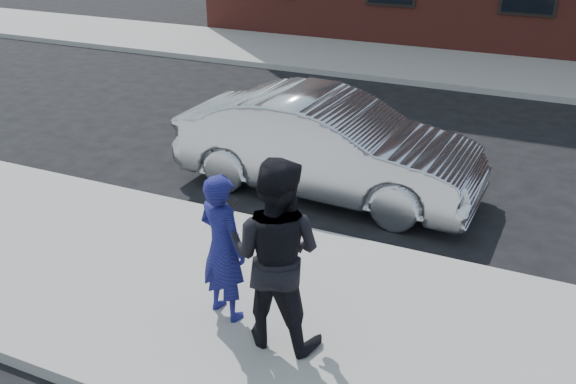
% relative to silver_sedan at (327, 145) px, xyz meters
% --- Properties ---
extents(ground, '(100.00, 100.00, 0.00)m').
position_rel_silver_sedan_xyz_m(ground, '(1.94, -3.06, -0.78)').
color(ground, black).
rests_on(ground, ground).
extents(near_sidewalk, '(50.00, 3.50, 0.15)m').
position_rel_silver_sedan_xyz_m(near_sidewalk, '(1.94, -3.31, -0.70)').
color(near_sidewalk, gray).
rests_on(near_sidewalk, ground).
extents(near_curb, '(50.00, 0.10, 0.15)m').
position_rel_silver_sedan_xyz_m(near_curb, '(1.94, -1.51, -0.70)').
color(near_curb, '#999691').
rests_on(near_curb, ground).
extents(far_sidewalk, '(50.00, 3.50, 0.15)m').
position_rel_silver_sedan_xyz_m(far_sidewalk, '(1.94, 8.19, -0.70)').
color(far_sidewalk, gray).
rests_on(far_sidewalk, ground).
extents(far_curb, '(50.00, 0.10, 0.15)m').
position_rel_silver_sedan_xyz_m(far_curb, '(1.94, 6.39, -0.70)').
color(far_curb, '#999691').
rests_on(far_curb, ground).
extents(silver_sedan, '(4.81, 1.89, 1.56)m').
position_rel_silver_sedan_xyz_m(silver_sedan, '(0.00, 0.00, 0.00)').
color(silver_sedan, '#B7BABF').
rests_on(silver_sedan, ground).
extents(man_hoodie, '(0.70, 0.58, 1.66)m').
position_rel_silver_sedan_xyz_m(man_hoodie, '(0.17, -3.58, 0.20)').
color(man_hoodie, navy).
rests_on(man_hoodie, near_sidewalk).
extents(man_peacoat, '(1.01, 0.80, 2.01)m').
position_rel_silver_sedan_xyz_m(man_peacoat, '(0.85, -3.72, 0.38)').
color(man_peacoat, black).
rests_on(man_peacoat, near_sidewalk).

